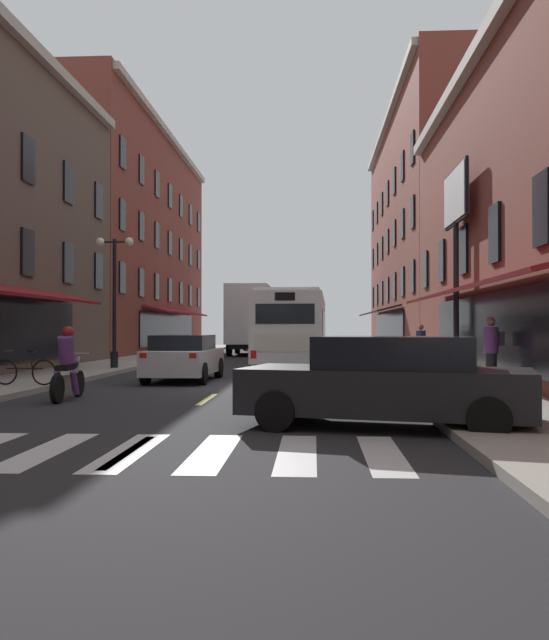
{
  "coord_description": "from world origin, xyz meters",
  "views": [
    {
      "loc": [
        2.41,
        -18.73,
        1.62
      ],
      "look_at": [
        0.79,
        9.27,
        1.95
      ],
      "focal_mm": 37.95,
      "sensor_mm": 36.0,
      "label": 1
    }
  ],
  "objects_px": {
    "billboard_sign": "(456,215)",
    "sedan_mid": "(388,382)",
    "sedan_near": "(259,340)",
    "sedan_far": "(184,357)",
    "bicycle_near": "(25,371)",
    "box_truck": "(251,320)",
    "pedestrian_near": "(492,350)",
    "pedestrian_mid": "(421,345)",
    "motorcycle_rider": "(68,369)",
    "street_lamp_twin": "(114,295)",
    "transit_bus": "(295,328)"
  },
  "relations": [
    {
      "from": "box_truck",
      "to": "motorcycle_rider",
      "type": "height_order",
      "value": "box_truck"
    },
    {
      "from": "sedan_near",
      "to": "sedan_far",
      "type": "height_order",
      "value": "sedan_near"
    },
    {
      "from": "sedan_mid",
      "to": "street_lamp_twin",
      "type": "xyz_separation_m",
      "value": [
        -8.62,
        13.72,
        2.09
      ]
    },
    {
      "from": "transit_bus",
      "to": "sedan_far",
      "type": "distance_m",
      "value": 9.64
    },
    {
      "from": "transit_bus",
      "to": "motorcycle_rider",
      "type": "bearing_deg",
      "value": -107.69
    },
    {
      "from": "transit_bus",
      "to": "box_truck",
      "type": "distance_m",
      "value": 11.3
    },
    {
      "from": "sedan_far",
      "to": "pedestrian_near",
      "type": "relative_size",
      "value": 2.43
    },
    {
      "from": "billboard_sign",
      "to": "pedestrian_near",
      "type": "distance_m",
      "value": 6.56
    },
    {
      "from": "sedan_mid",
      "to": "pedestrian_near",
      "type": "bearing_deg",
      "value": 62.36
    },
    {
      "from": "pedestrian_near",
      "to": "sedan_mid",
      "type": "bearing_deg",
      "value": 127.4
    },
    {
      "from": "billboard_sign",
      "to": "sedan_mid",
      "type": "height_order",
      "value": "billboard_sign"
    },
    {
      "from": "billboard_sign",
      "to": "motorcycle_rider",
      "type": "distance_m",
      "value": 13.38
    },
    {
      "from": "sedan_near",
      "to": "pedestrian_mid",
      "type": "relative_size",
      "value": 2.96
    },
    {
      "from": "sedan_near",
      "to": "motorcycle_rider",
      "type": "distance_m",
      "value": 35.51
    },
    {
      "from": "sedan_mid",
      "to": "motorcycle_rider",
      "type": "relative_size",
      "value": 2.36
    },
    {
      "from": "billboard_sign",
      "to": "bicycle_near",
      "type": "relative_size",
      "value": 3.91
    },
    {
      "from": "box_truck",
      "to": "sedan_far",
      "type": "xyz_separation_m",
      "value": [
        -0.18,
        -19.98,
        -1.38
      ]
    },
    {
      "from": "pedestrian_mid",
      "to": "motorcycle_rider",
      "type": "bearing_deg",
      "value": -32.08
    },
    {
      "from": "sedan_near",
      "to": "sedan_far",
      "type": "relative_size",
      "value": 1.12
    },
    {
      "from": "billboard_sign",
      "to": "street_lamp_twin",
      "type": "height_order",
      "value": "billboard_sign"
    },
    {
      "from": "transit_bus",
      "to": "sedan_mid",
      "type": "height_order",
      "value": "transit_bus"
    },
    {
      "from": "street_lamp_twin",
      "to": "motorcycle_rider",
      "type": "bearing_deg",
      "value": -79.1
    },
    {
      "from": "sedan_mid",
      "to": "pedestrian_near",
      "type": "distance_m",
      "value": 7.04
    },
    {
      "from": "billboard_sign",
      "to": "transit_bus",
      "type": "height_order",
      "value": "billboard_sign"
    },
    {
      "from": "transit_bus",
      "to": "pedestrian_near",
      "type": "xyz_separation_m",
      "value": [
        5.3,
        -12.25,
        -0.55
      ]
    },
    {
      "from": "transit_bus",
      "to": "bicycle_near",
      "type": "xyz_separation_m",
      "value": [
        -6.64,
        -12.42,
        -1.12
      ]
    },
    {
      "from": "sedan_near",
      "to": "pedestrian_near",
      "type": "xyz_separation_m",
      "value": [
        8.53,
        -33.07,
        0.34
      ]
    },
    {
      "from": "billboard_sign",
      "to": "sedan_mid",
      "type": "xyz_separation_m",
      "value": [
        -3.43,
        -11.24,
        -4.56
      ]
    },
    {
      "from": "billboard_sign",
      "to": "sedan_near",
      "type": "xyz_separation_m",
      "value": [
        -8.69,
        28.06,
        -4.58
      ]
    },
    {
      "from": "sedan_near",
      "to": "bicycle_near",
      "type": "distance_m",
      "value": 33.42
    },
    {
      "from": "billboard_sign",
      "to": "pedestrian_mid",
      "type": "distance_m",
      "value": 5.59
    },
    {
      "from": "box_truck",
      "to": "pedestrian_mid",
      "type": "xyz_separation_m",
      "value": [
        7.81,
        -14.66,
        -1.14
      ]
    },
    {
      "from": "sedan_near",
      "to": "pedestrian_near",
      "type": "bearing_deg",
      "value": -75.54
    },
    {
      "from": "pedestrian_near",
      "to": "motorcycle_rider",
      "type": "bearing_deg",
      "value": 78.62
    },
    {
      "from": "box_truck",
      "to": "bicycle_near",
      "type": "relative_size",
      "value": 4.16
    },
    {
      "from": "sedan_far",
      "to": "pedestrian_near",
      "type": "bearing_deg",
      "value": -20.61
    },
    {
      "from": "billboard_sign",
      "to": "box_truck",
      "type": "relative_size",
      "value": 0.94
    },
    {
      "from": "sedan_near",
      "to": "sedan_far",
      "type": "bearing_deg",
      "value": -89.79
    },
    {
      "from": "box_truck",
      "to": "pedestrian_near",
      "type": "relative_size",
      "value": 4.07
    },
    {
      "from": "box_truck",
      "to": "sedan_mid",
      "type": "bearing_deg",
      "value": -80.37
    },
    {
      "from": "transit_bus",
      "to": "pedestrian_mid",
      "type": "relative_size",
      "value": 7.66
    },
    {
      "from": "motorcycle_rider",
      "to": "street_lamp_twin",
      "type": "relative_size",
      "value": 0.43
    },
    {
      "from": "sedan_far",
      "to": "pedestrian_mid",
      "type": "relative_size",
      "value": 2.64
    },
    {
      "from": "box_truck",
      "to": "street_lamp_twin",
      "type": "xyz_separation_m",
      "value": [
        -3.64,
        -15.65,
        0.74
      ]
    },
    {
      "from": "transit_bus",
      "to": "pedestrian_mid",
      "type": "xyz_separation_m",
      "value": [
        4.87,
        -3.77,
        -0.65
      ]
    },
    {
      "from": "sedan_far",
      "to": "bicycle_near",
      "type": "xyz_separation_m",
      "value": [
        -3.52,
        -3.34,
        -0.21
      ]
    },
    {
      "from": "transit_bus",
      "to": "billboard_sign",
      "type": "bearing_deg",
      "value": -52.95
    },
    {
      "from": "box_truck",
      "to": "sedan_near",
      "type": "xyz_separation_m",
      "value": [
        -0.28,
        9.92,
        -1.37
      ]
    },
    {
      "from": "motorcycle_rider",
      "to": "sedan_mid",
      "type": "bearing_deg",
      "value": -29.63
    },
    {
      "from": "transit_bus",
      "to": "sedan_near",
      "type": "distance_m",
      "value": 21.09
    }
  ]
}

